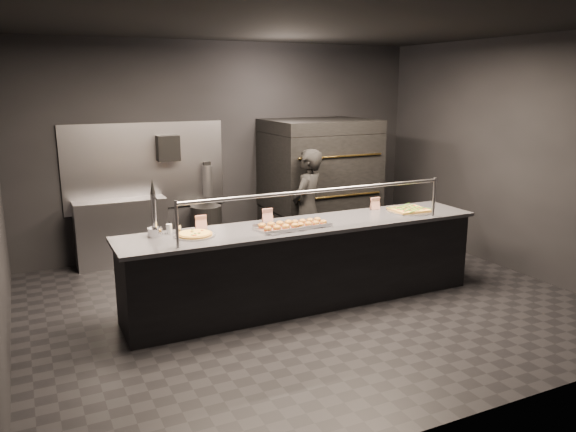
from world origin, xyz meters
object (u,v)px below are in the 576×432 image
(towel_dispenser, at_px, (168,148))
(fire_extinguisher, at_px, (207,180))
(worker, at_px, (307,209))
(round_pizza, at_px, (195,234))
(service_counter, at_px, (306,264))
(slider_tray_b, at_px, (309,223))
(slider_tray_a, at_px, (278,227))
(prep_shelf, at_px, (122,232))
(trash_bin, at_px, (207,231))
(beer_tap, at_px, (154,220))
(pizza_oven, at_px, (319,184))
(square_pizza, at_px, (409,210))

(towel_dispenser, distance_m, fire_extinguisher, 0.74)
(worker, bearing_deg, round_pizza, -5.84)
(service_counter, distance_m, round_pizza, 1.33)
(round_pizza, bearing_deg, slider_tray_b, -5.47)
(slider_tray_a, distance_m, slider_tray_b, 0.37)
(service_counter, height_order, fire_extinguisher, service_counter)
(round_pizza, xyz_separation_m, worker, (1.85, 1.09, -0.14))
(prep_shelf, relative_size, trash_bin, 1.64)
(service_counter, relative_size, prep_shelf, 3.42)
(beer_tap, xyz_separation_m, worker, (2.21, 0.93, -0.29))
(pizza_oven, xyz_separation_m, square_pizza, (0.20, -1.89, -0.03))
(towel_dispenser, height_order, fire_extinguisher, towel_dispenser)
(slider_tray_a, xyz_separation_m, trash_bin, (-0.07, 2.30, -0.58))
(prep_shelf, xyz_separation_m, round_pizza, (0.36, -2.28, 0.49))
(slider_tray_a, xyz_separation_m, slider_tray_b, (0.37, 0.01, -0.00))
(beer_tap, xyz_separation_m, round_pizza, (0.36, -0.16, -0.15))
(prep_shelf, relative_size, towel_dispenser, 3.43)
(towel_dispenser, bearing_deg, trash_bin, -21.39)
(pizza_oven, distance_m, slider_tray_a, 2.53)
(slider_tray_b, bearing_deg, service_counter, 89.84)
(trash_bin, bearing_deg, service_counter, -78.67)
(fire_extinguisher, bearing_deg, slider_tray_b, -81.97)
(slider_tray_a, height_order, square_pizza, slider_tray_a)
(trash_bin, bearing_deg, prep_shelf, 174.62)
(service_counter, distance_m, square_pizza, 1.48)
(pizza_oven, height_order, fire_extinguisher, pizza_oven)
(towel_dispenser, xyz_separation_m, slider_tray_a, (0.53, -2.48, -0.60))
(slider_tray_b, bearing_deg, towel_dispenser, 110.03)
(service_counter, bearing_deg, trash_bin, 101.33)
(slider_tray_a, bearing_deg, towel_dispenser, 102.05)
(worker, bearing_deg, slider_tray_b, 26.86)
(fire_extinguisher, height_order, square_pizza, fire_extinguisher)
(service_counter, distance_m, slider_tray_a, 0.62)
(beer_tap, height_order, trash_bin, beer_tap)
(service_counter, bearing_deg, beer_tap, 172.89)
(prep_shelf, distance_m, square_pizza, 3.82)
(fire_extinguisher, distance_m, beer_tap, 2.53)
(pizza_oven, height_order, prep_shelf, pizza_oven)
(pizza_oven, relative_size, beer_tap, 3.28)
(fire_extinguisher, relative_size, slider_tray_b, 1.17)
(service_counter, xyz_separation_m, prep_shelf, (-1.60, 2.32, -0.01))
(slider_tray_a, distance_m, trash_bin, 2.37)
(fire_extinguisher, height_order, round_pizza, fire_extinguisher)
(pizza_oven, relative_size, round_pizza, 4.64)
(beer_tap, bearing_deg, prep_shelf, 90.00)
(towel_dispenser, relative_size, beer_tap, 0.60)
(square_pizza, bearing_deg, round_pizza, 179.36)
(trash_bin, height_order, worker, worker)
(round_pizza, bearing_deg, beer_tap, 156.28)
(pizza_oven, relative_size, slider_tray_b, 4.43)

